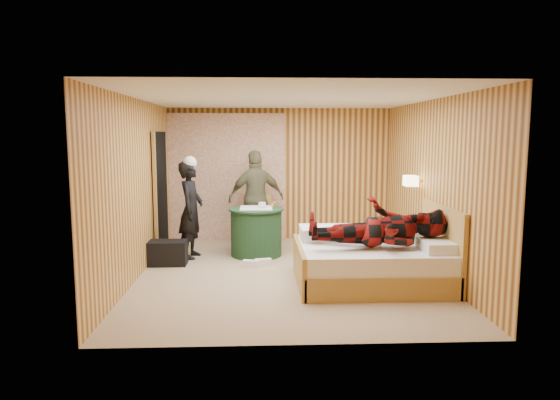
{
  "coord_description": "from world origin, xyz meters",
  "views": [
    {
      "loc": [
        -0.4,
        -7.04,
        1.99
      ],
      "look_at": [
        -0.09,
        0.18,
        1.05
      ],
      "focal_mm": 32.0,
      "sensor_mm": 36.0,
      "label": 1
    }
  ],
  "objects_px": {
    "bed": "(372,261)",
    "chair_far": "(258,216)",
    "duffel_bag": "(165,253)",
    "nightstand": "(412,249)",
    "chair_near": "(268,223)",
    "man_on_bed": "(379,216)",
    "woman_standing": "(191,210)",
    "man_at_table": "(256,198)",
    "round_table": "(256,231)",
    "wall_lamp": "(411,181)"
  },
  "relations": [
    {
      "from": "bed",
      "to": "duffel_bag",
      "type": "xyz_separation_m",
      "value": [
        -2.98,
        1.09,
        -0.12
      ]
    },
    {
      "from": "nightstand",
      "to": "chair_far",
      "type": "xyz_separation_m",
      "value": [
        -2.3,
        1.69,
        0.23
      ]
    },
    {
      "from": "round_table",
      "to": "chair_far",
      "type": "distance_m",
      "value": 0.72
    },
    {
      "from": "round_table",
      "to": "chair_near",
      "type": "relative_size",
      "value": 1.07
    },
    {
      "from": "woman_standing",
      "to": "man_on_bed",
      "type": "height_order",
      "value": "man_on_bed"
    },
    {
      "from": "nightstand",
      "to": "chair_far",
      "type": "bearing_deg",
      "value": 143.7
    },
    {
      "from": "nightstand",
      "to": "man_at_table",
      "type": "height_order",
      "value": "man_at_table"
    },
    {
      "from": "chair_far",
      "to": "man_on_bed",
      "type": "distance_m",
      "value": 3.05
    },
    {
      "from": "woman_standing",
      "to": "chair_far",
      "type": "bearing_deg",
      "value": -44.5
    },
    {
      "from": "duffel_bag",
      "to": "chair_far",
      "type": "bearing_deg",
      "value": 41.34
    },
    {
      "from": "woman_standing",
      "to": "man_on_bed",
      "type": "distance_m",
      "value": 3.19
    },
    {
      "from": "round_table",
      "to": "woman_standing",
      "type": "distance_m",
      "value": 1.13
    },
    {
      "from": "chair_near",
      "to": "bed",
      "type": "bearing_deg",
      "value": 46.74
    },
    {
      "from": "chair_near",
      "to": "woman_standing",
      "type": "relative_size",
      "value": 0.54
    },
    {
      "from": "nightstand",
      "to": "duffel_bag",
      "type": "relative_size",
      "value": 0.93
    },
    {
      "from": "chair_far",
      "to": "wall_lamp",
      "type": "bearing_deg",
      "value": -8.79
    },
    {
      "from": "round_table",
      "to": "chair_far",
      "type": "bearing_deg",
      "value": 87.55
    },
    {
      "from": "chair_far",
      "to": "woman_standing",
      "type": "bearing_deg",
      "value": -121.32
    },
    {
      "from": "man_on_bed",
      "to": "duffel_bag",
      "type": "bearing_deg",
      "value": 156.35
    },
    {
      "from": "duffel_bag",
      "to": "man_at_table",
      "type": "distance_m",
      "value": 2.05
    },
    {
      "from": "wall_lamp",
      "to": "chair_near",
      "type": "distance_m",
      "value": 2.49
    },
    {
      "from": "nightstand",
      "to": "chair_near",
      "type": "xyz_separation_m",
      "value": [
        -2.12,
        1.25,
        0.18
      ]
    },
    {
      "from": "man_on_bed",
      "to": "chair_near",
      "type": "bearing_deg",
      "value": 122.9
    },
    {
      "from": "chair_far",
      "to": "man_on_bed",
      "type": "bearing_deg",
      "value": -37.13
    },
    {
      "from": "duffel_bag",
      "to": "man_on_bed",
      "type": "relative_size",
      "value": 0.37
    },
    {
      "from": "wall_lamp",
      "to": "man_on_bed",
      "type": "height_order",
      "value": "man_on_bed"
    },
    {
      "from": "nightstand",
      "to": "wall_lamp",
      "type": "bearing_deg",
      "value": 82.02
    },
    {
      "from": "wall_lamp",
      "to": "duffel_bag",
      "type": "height_order",
      "value": "wall_lamp"
    },
    {
      "from": "nightstand",
      "to": "woman_standing",
      "type": "bearing_deg",
      "value": 165.59
    },
    {
      "from": "wall_lamp",
      "to": "round_table",
      "type": "xyz_separation_m",
      "value": [
        -2.37,
        0.67,
        -0.9
      ]
    },
    {
      "from": "woman_standing",
      "to": "man_on_bed",
      "type": "relative_size",
      "value": 0.89
    },
    {
      "from": "man_at_table",
      "to": "chair_near",
      "type": "bearing_deg",
      "value": 99.14
    },
    {
      "from": "woman_standing",
      "to": "round_table",
      "type": "bearing_deg",
      "value": -75.55
    },
    {
      "from": "round_table",
      "to": "chair_near",
      "type": "xyz_separation_m",
      "value": [
        0.21,
        0.27,
        0.09
      ]
    },
    {
      "from": "nightstand",
      "to": "round_table",
      "type": "height_order",
      "value": "round_table"
    },
    {
      "from": "duffel_bag",
      "to": "man_on_bed",
      "type": "xyz_separation_m",
      "value": [
        3.0,
        -1.31,
        0.77
      ]
    },
    {
      "from": "round_table",
      "to": "woman_standing",
      "type": "bearing_deg",
      "value": -174.08
    },
    {
      "from": "chair_far",
      "to": "nightstand",
      "type": "bearing_deg",
      "value": -14.58
    },
    {
      "from": "bed",
      "to": "chair_far",
      "type": "height_order",
      "value": "bed"
    },
    {
      "from": "nightstand",
      "to": "round_table",
      "type": "xyz_separation_m",
      "value": [
        -2.33,
        0.98,
        0.1
      ]
    },
    {
      "from": "duffel_bag",
      "to": "chair_near",
      "type": "bearing_deg",
      "value": 27.16
    },
    {
      "from": "chair_near",
      "to": "man_at_table",
      "type": "relative_size",
      "value": 0.49
    },
    {
      "from": "bed",
      "to": "man_at_table",
      "type": "distance_m",
      "value": 2.93
    },
    {
      "from": "wall_lamp",
      "to": "man_at_table",
      "type": "height_order",
      "value": "man_at_table"
    },
    {
      "from": "round_table",
      "to": "nightstand",
      "type": "bearing_deg",
      "value": -22.81
    },
    {
      "from": "round_table",
      "to": "chair_near",
      "type": "height_order",
      "value": "chair_near"
    },
    {
      "from": "wall_lamp",
      "to": "woman_standing",
      "type": "xyz_separation_m",
      "value": [
        -3.42,
        0.56,
        -0.51
      ]
    },
    {
      "from": "wall_lamp",
      "to": "woman_standing",
      "type": "height_order",
      "value": "woman_standing"
    },
    {
      "from": "bed",
      "to": "chair_far",
      "type": "bearing_deg",
      "value": 123.14
    },
    {
      "from": "duffel_bag",
      "to": "man_at_table",
      "type": "height_order",
      "value": "man_at_table"
    }
  ]
}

